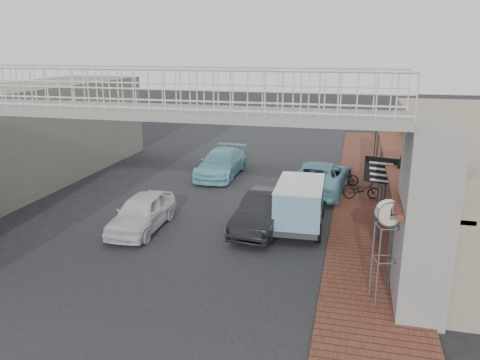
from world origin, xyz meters
The scene contains 14 objects.
ground centered at (0.00, 0.00, 0.00)m, with size 120.00×120.00×0.00m, color black.
road_strip centered at (0.00, 0.00, 0.01)m, with size 10.00×60.00×0.01m, color black.
sidewalk centered at (6.50, 3.00, 0.05)m, with size 3.00×40.00×0.10m, color brown.
footbridge centered at (0.00, -4.00, 3.18)m, with size 16.40×2.40×6.34m.
building_far_left centered at (-11.00, 6.00, 2.50)m, with size 5.00×14.00×5.00m, color gray.
white_hatchback centered at (-2.16, -0.54, 0.69)m, with size 1.63×4.05×1.38m, color silver.
dark_sedan centered at (2.50, 0.61, 0.73)m, with size 1.55×4.45×1.47m, color black.
angkot_curb centered at (4.20, 6.13, 0.76)m, with size 2.51×5.44×1.51m, color #6BADBA.
angkot_far centered at (-1.35, 7.79, 0.72)m, with size 2.02×4.96×1.44m, color #7AC7D4.
angkot_van centered at (3.80, 1.05, 1.21)m, with size 1.92×3.96×1.91m.
motorcycle_near centered at (6.18, 5.11, 0.54)m, with size 0.58×1.66×0.87m, color black.
motorcycle_far centered at (5.30, 7.15, 0.55)m, with size 0.42×1.50×0.90m, color black.
street_clock centered at (6.71, -3.98, 2.50)m, with size 0.75×0.68×2.89m.
arrow_sign centered at (7.48, 0.14, 2.67)m, with size 1.92×1.27×3.18m.
Camera 1 is at (5.67, -16.27, 6.88)m, focal length 35.00 mm.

